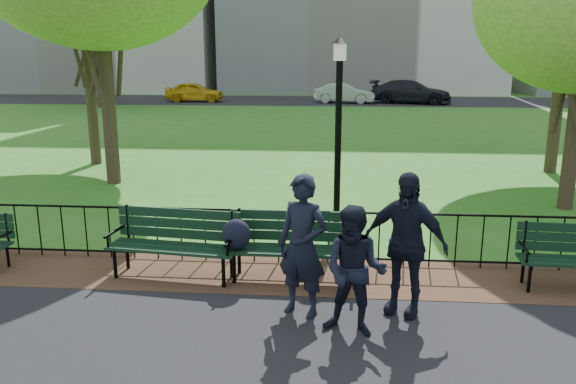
# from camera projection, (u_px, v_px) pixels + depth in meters

# --- Properties ---
(ground) EXTENTS (120.00, 120.00, 0.00)m
(ground) POSITION_uv_depth(u_px,v_px,m) (342.00, 322.00, 7.10)
(ground) COLOR #35661B
(dirt_strip) EXTENTS (60.00, 1.60, 0.01)m
(dirt_strip) POSITION_uv_depth(u_px,v_px,m) (341.00, 276.00, 8.55)
(dirt_strip) COLOR #342415
(dirt_strip) RESTS_ON ground
(far_street) EXTENTS (70.00, 9.00, 0.01)m
(far_street) POSITION_uv_depth(u_px,v_px,m) (337.00, 101.00, 40.98)
(far_street) COLOR black
(far_street) RESTS_ON ground
(iron_fence) EXTENTS (24.06, 0.06, 1.00)m
(iron_fence) POSITION_uv_depth(u_px,v_px,m) (341.00, 235.00, 8.92)
(iron_fence) COLOR black
(iron_fence) RESTS_ON ground
(park_bench_main) EXTENTS (2.02, 0.65, 1.11)m
(park_bench_main) POSITION_uv_depth(u_px,v_px,m) (271.00, 237.00, 8.29)
(park_bench_main) COLOR black
(park_bench_main) RESTS_ON ground
(park_bench_left_a) EXTENTS (2.02, 0.84, 1.11)m
(park_bench_left_a) POSITION_uv_depth(u_px,v_px,m) (175.00, 236.00, 8.45)
(park_bench_left_a) COLOR black
(park_bench_left_a) RESTS_ON ground
(lamppost) EXTENTS (0.32, 0.32, 3.61)m
(lamppost) POSITION_uv_depth(u_px,v_px,m) (338.00, 129.00, 10.31)
(lamppost) COLOR black
(lamppost) RESTS_ON ground
(person_left) EXTENTS (0.80, 0.68, 1.85)m
(person_left) POSITION_uv_depth(u_px,v_px,m) (302.00, 246.00, 7.12)
(person_left) COLOR black
(person_left) RESTS_ON asphalt_path
(person_mid) EXTENTS (0.85, 0.59, 1.59)m
(person_mid) POSITION_uv_depth(u_px,v_px,m) (355.00, 271.00, 6.62)
(person_mid) COLOR black
(person_mid) RESTS_ON asphalt_path
(person_right) EXTENTS (1.19, 0.87, 1.88)m
(person_right) POSITION_uv_depth(u_px,v_px,m) (405.00, 244.00, 7.15)
(person_right) COLOR black
(person_right) RESTS_ON asphalt_path
(taxi) EXTENTS (4.17, 1.81, 1.40)m
(taxi) POSITION_uv_depth(u_px,v_px,m) (194.00, 92.00, 39.98)
(taxi) COLOR gold
(taxi) RESTS_ON far_street
(sedan_silver) EXTENTS (4.37, 2.21, 1.37)m
(sedan_silver) POSITION_uv_depth(u_px,v_px,m) (345.00, 93.00, 38.77)
(sedan_silver) COLOR #9D9FA4
(sedan_silver) RESTS_ON far_street
(sedan_dark) EXTENTS (5.84, 3.52, 1.58)m
(sedan_dark) POSITION_uv_depth(u_px,v_px,m) (411.00, 92.00, 38.56)
(sedan_dark) COLOR black
(sedan_dark) RESTS_ON far_street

